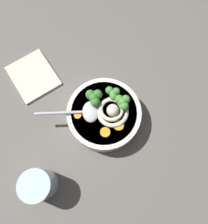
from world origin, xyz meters
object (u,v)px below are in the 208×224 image
at_px(soup_spoon, 85,112).
at_px(folded_napkin, 33,76).
at_px(drinking_glass, 39,185).
at_px(noodle_pile, 112,111).
at_px(soup_bowl, 104,115).

xyz_separation_m(soup_spoon, folded_napkin, (0.22, 0.03, -0.06)).
height_order(drinking_glass, folded_napkin, drinking_glass).
distance_m(noodle_pile, drinking_glass, 0.26).
bearing_deg(folded_napkin, noodle_pile, -162.19).
bearing_deg(noodle_pile, folded_napkin, 17.81).
height_order(soup_spoon, drinking_glass, drinking_glass).
relative_size(soup_spoon, folded_napkin, 1.03).
xyz_separation_m(soup_bowl, soup_spoon, (0.03, 0.04, 0.04)).
relative_size(soup_bowl, soup_spoon, 1.34).
distance_m(soup_spoon, drinking_glass, 0.22).
distance_m(soup_bowl, folded_napkin, 0.26).
bearing_deg(soup_bowl, drinking_glass, 96.11).
distance_m(noodle_pile, folded_napkin, 0.29).
relative_size(noodle_pile, soup_spoon, 0.62).
xyz_separation_m(soup_spoon, drinking_glass, (-0.06, 0.21, -0.02)).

